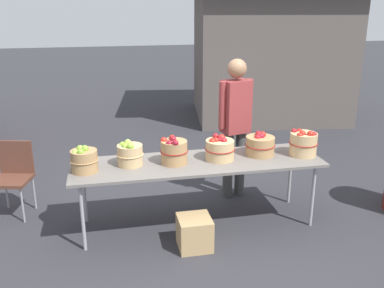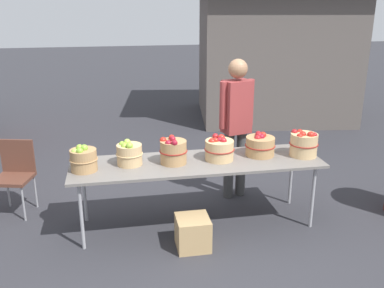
{
  "view_description": "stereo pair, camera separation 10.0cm",
  "coord_description": "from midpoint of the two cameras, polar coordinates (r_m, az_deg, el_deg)",
  "views": [
    {
      "loc": [
        -0.95,
        -4.27,
        2.41
      ],
      "look_at": [
        0.0,
        0.3,
        0.85
      ],
      "focal_mm": 40.57,
      "sensor_mm": 36.0,
      "label": 1
    },
    {
      "loc": [
        -0.85,
        -4.29,
        2.41
      ],
      "look_at": [
        0.0,
        0.3,
        0.85
      ],
      "focal_mm": 40.57,
      "sensor_mm": 36.0,
      "label": 2
    }
  ],
  "objects": [
    {
      "name": "ground_plane",
      "position": [
        4.99,
        1.22,
        -10.38
      ],
      "size": [
        40.0,
        40.0,
        0.0
      ],
      "primitive_type": "plane",
      "color": "#2D2D33"
    },
    {
      "name": "market_table",
      "position": [
        4.69,
        1.28,
        -2.73
      ],
      "size": [
        2.7,
        0.76,
        0.75
      ],
      "color": "slate",
      "rests_on": "ground"
    },
    {
      "name": "apple_basket_green_0",
      "position": [
        4.51,
        -13.48,
        -1.94
      ],
      "size": [
        0.29,
        0.29,
        0.28
      ],
      "color": "#A87F51",
      "rests_on": "market_table"
    },
    {
      "name": "apple_basket_green_1",
      "position": [
        4.59,
        -7.66,
        -1.26
      ],
      "size": [
        0.29,
        0.29,
        0.28
      ],
      "color": "tan",
      "rests_on": "market_table"
    },
    {
      "name": "apple_basket_red_0",
      "position": [
        4.59,
        -1.87,
        -0.93
      ],
      "size": [
        0.3,
        0.3,
        0.3
      ],
      "color": "#A87F51",
      "rests_on": "market_table"
    },
    {
      "name": "apple_basket_red_1",
      "position": [
        4.7,
        4.21,
        -0.65
      ],
      "size": [
        0.33,
        0.33,
        0.27
      ],
      "color": "tan",
      "rests_on": "market_table"
    },
    {
      "name": "apple_basket_red_2",
      "position": [
        4.89,
        9.52,
        -0.17
      ],
      "size": [
        0.34,
        0.34,
        0.27
      ],
      "color": "#A87F51",
      "rests_on": "market_table"
    },
    {
      "name": "apple_basket_red_3",
      "position": [
        4.97,
        15.03,
        0.01
      ],
      "size": [
        0.32,
        0.32,
        0.3
      ],
      "color": "tan",
      "rests_on": "market_table"
    },
    {
      "name": "vendor_adult",
      "position": [
        5.33,
        6.39,
        3.37
      ],
      "size": [
        0.45,
        0.3,
        1.75
      ],
      "rotation": [
        0.0,
        0.0,
        3.39
      ],
      "color": "#3F3F3F",
      "rests_on": "ground"
    },
    {
      "name": "food_kiosk",
      "position": [
        9.43,
        11.06,
        11.91
      ],
      "size": [
        3.88,
        3.37,
        2.74
      ],
      "rotation": [
        0.0,
        0.0,
        -0.14
      ],
      "color": "#59514C",
      "rests_on": "ground"
    },
    {
      "name": "folding_chair",
      "position": [
        5.45,
        -21.76,
        -3.33
      ],
      "size": [
        0.49,
        0.49,
        0.86
      ],
      "rotation": [
        0.0,
        0.0,
        6.04
      ],
      "color": "brown",
      "rests_on": "ground"
    },
    {
      "name": "produce_crate",
      "position": [
        4.48,
        0.76,
        -11.58
      ],
      "size": [
        0.33,
        0.33,
        0.33
      ],
      "primitive_type": "cube",
      "color": "tan",
      "rests_on": "ground"
    }
  ]
}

